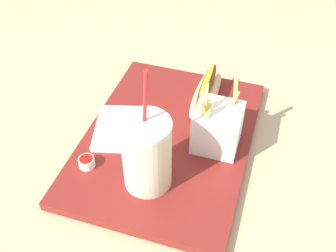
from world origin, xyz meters
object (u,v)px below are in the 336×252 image
Objects in this scene: hot_dog_1 at (206,92)px; ketchup_cup_1 at (87,162)px; soda_cup at (149,154)px; fries_basket at (217,127)px; napkin_stack at (124,128)px.

ketchup_cup_1 is (-0.26, 0.18, -0.02)m from hot_dog_1.
ketchup_cup_1 is at bearing 90.73° from soda_cup.
ketchup_cup_1 is (-0.00, 0.13, -0.06)m from soda_cup.
soda_cup is at bearing -89.27° from ketchup_cup_1.
ketchup_cup_1 is (-0.14, 0.23, -0.04)m from fries_basket.
hot_dog_1 is 0.32m from ketchup_cup_1.
soda_cup is at bearing 144.03° from fries_basket.
napkin_stack is at bearing -15.69° from ketchup_cup_1.
soda_cup is 0.17m from napkin_stack.
ketchup_cup_1 reaches higher than napkin_stack.
soda_cup reaches higher than fries_basket.
hot_dog_1 is 1.28× the size of napkin_stack.
napkin_stack is at bearing 95.71° from fries_basket.
hot_dog_1 is at bearing -9.53° from soda_cup.
soda_cup is 0.27m from hot_dog_1.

